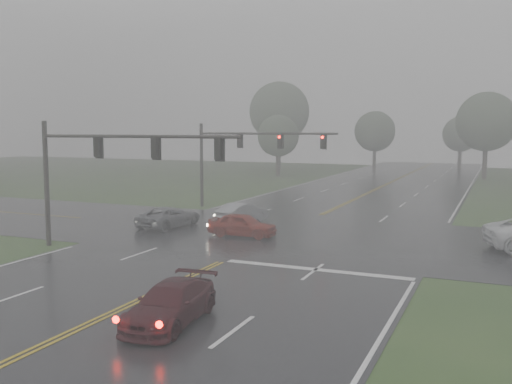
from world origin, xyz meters
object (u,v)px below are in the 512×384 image
at_px(sedan_maroon, 171,324).
at_px(sedan_red, 242,237).
at_px(car_grey, 169,227).
at_px(signal_gantry_far, 241,149).
at_px(sedan_silver, 242,223).
at_px(signal_gantry_near, 99,160).

relative_size(sedan_maroon, sedan_red, 1.10).
xyz_separation_m(car_grey, signal_gantry_far, (0.59, 9.47, 4.64)).
height_order(sedan_silver, car_grey, sedan_silver).
xyz_separation_m(sedan_silver, car_grey, (-3.52, -3.35, 0.00)).
bearing_deg(signal_gantry_far, sedan_red, -64.63).
bearing_deg(signal_gantry_near, sedan_silver, 75.04).
relative_size(sedan_maroon, sedan_silver, 1.10).
distance_m(sedan_silver, signal_gantry_far, 8.22).
bearing_deg(signal_gantry_near, car_grey, 94.92).
bearing_deg(sedan_red, sedan_silver, 23.34).
xyz_separation_m(sedan_silver, signal_gantry_far, (-2.93, 6.12, 4.64)).
bearing_deg(sedan_red, signal_gantry_near, 140.14).
relative_size(sedan_maroon, signal_gantry_near, 0.38).
relative_size(sedan_maroon, car_grey, 0.94).
xyz_separation_m(car_grey, signal_gantry_near, (0.64, -7.42, 4.63)).
height_order(sedan_silver, signal_gantry_near, signal_gantry_near).
bearing_deg(sedan_red, car_grey, 77.20).
bearing_deg(sedan_maroon, sedan_silver, 102.71).
xyz_separation_m(sedan_silver, signal_gantry_near, (-2.88, -10.77, 4.63)).
xyz_separation_m(sedan_red, car_grey, (-5.60, 1.09, 0.00)).
height_order(sedan_maroon, signal_gantry_near, signal_gantry_near).
height_order(sedan_red, signal_gantry_far, signal_gantry_far).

